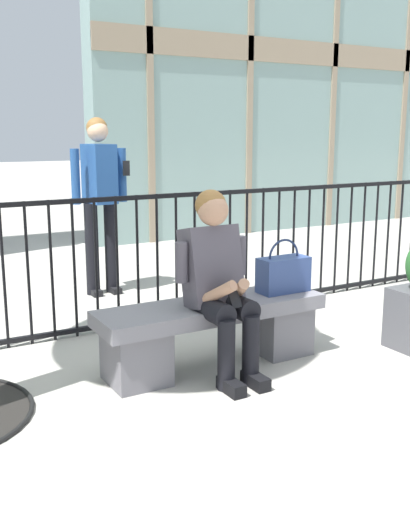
% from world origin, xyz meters
% --- Properties ---
extents(ground_plane, '(60.00, 60.00, 0.00)m').
position_xyz_m(ground_plane, '(0.00, 0.00, 0.00)').
color(ground_plane, '#B2ADA3').
extents(stone_bench, '(1.60, 0.44, 0.45)m').
position_xyz_m(stone_bench, '(0.00, 0.00, 0.27)').
color(stone_bench, slate).
rests_on(stone_bench, ground).
extents(seated_person_with_phone, '(0.52, 0.66, 1.21)m').
position_xyz_m(seated_person_with_phone, '(-0.03, -0.13, 0.65)').
color(seated_person_with_phone, black).
rests_on(seated_person_with_phone, ground).
extents(handbag_on_bench, '(0.37, 0.17, 0.38)m').
position_xyz_m(handbag_on_bench, '(0.58, -0.01, 0.58)').
color(handbag_on_bench, '#33477F').
rests_on(handbag_on_bench, stone_bench).
extents(bystander_at_railing, '(0.55, 0.39, 1.71)m').
position_xyz_m(bystander_at_railing, '(0.02, 2.19, 1.00)').
color(bystander_at_railing, black).
rests_on(bystander_at_railing, ground).
extents(plaza_railing, '(9.68, 0.04, 1.08)m').
position_xyz_m(plaza_railing, '(-0.00, 1.05, 0.55)').
color(plaza_railing, black).
rests_on(plaza_railing, ground).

